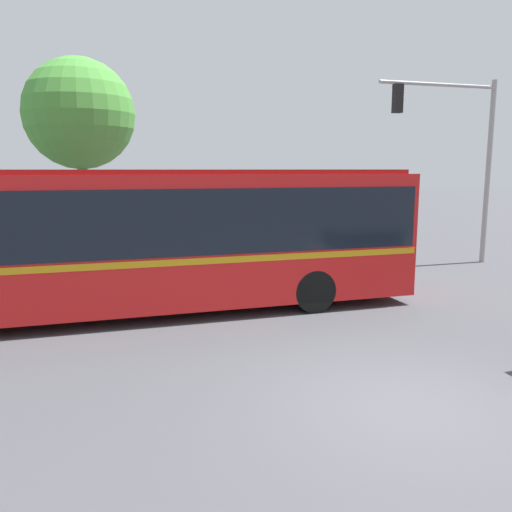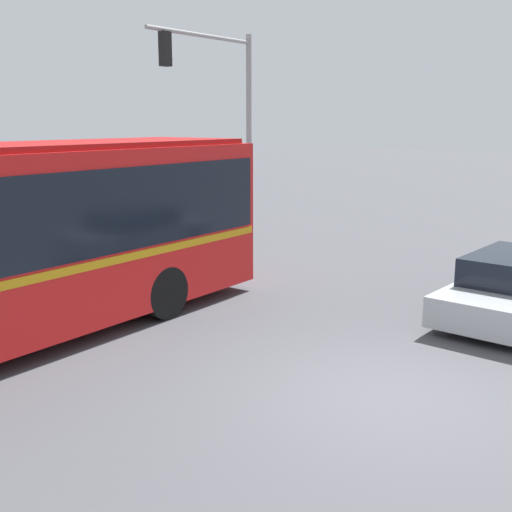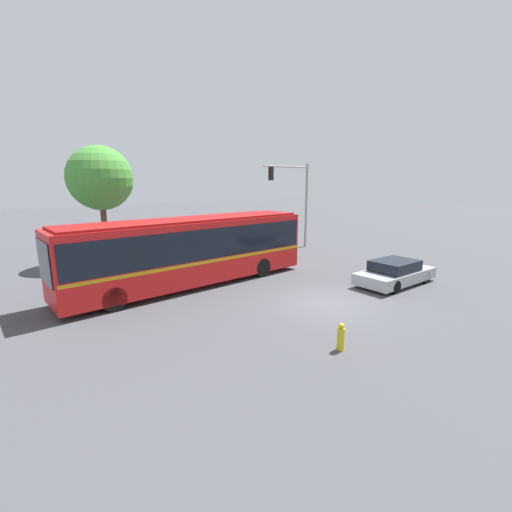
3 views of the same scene
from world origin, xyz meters
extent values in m
plane|color=#444449|center=(0.00, 0.00, 0.00)|extent=(140.00, 140.00, 0.00)
cube|color=red|center=(-2.89, 5.95, 1.72)|extent=(12.41, 2.65, 2.94)
cube|color=black|center=(-2.89, 5.95, 2.19)|extent=(12.16, 2.68, 1.41)
cube|color=#C68C14|center=(-2.89, 5.95, 1.37)|extent=(12.29, 2.68, 0.14)
cube|color=maroon|center=(-2.89, 5.95, 3.24)|extent=(11.91, 2.44, 0.10)
cylinder|color=black|center=(0.72, 4.87, 0.50)|extent=(1.00, 0.31, 1.00)
cylinder|color=black|center=(0.70, 7.10, 0.50)|extent=(1.00, 0.31, 1.00)
cylinder|color=gray|center=(9.10, 9.29, 3.15)|extent=(0.18, 0.18, 6.29)
cylinder|color=gray|center=(6.91, 9.29, 6.04)|extent=(4.39, 0.12, 0.12)
cube|color=black|center=(5.39, 9.29, 5.54)|extent=(0.30, 0.22, 0.90)
cylinder|color=red|center=(5.39, 9.41, 5.84)|extent=(0.18, 0.02, 0.18)
cylinder|color=yellow|center=(5.39, 9.41, 5.54)|extent=(0.18, 0.02, 0.18)
cylinder|color=green|center=(5.39, 9.41, 5.24)|extent=(0.18, 0.02, 0.18)
cube|color=#286028|center=(-1.52, 11.38, 0.47)|extent=(6.31, 1.14, 0.94)
cube|color=#B22D6B|center=(-1.52, 11.38, 1.18)|extent=(6.19, 1.08, 0.50)
cylinder|color=brown|center=(-4.52, 13.72, 1.91)|extent=(0.35, 0.35, 3.82)
sphere|color=#479338|center=(-4.52, 13.72, 5.21)|extent=(3.85, 3.85, 3.85)
camera|label=1|loc=(-3.93, -6.05, 3.29)|focal=36.52mm
camera|label=2|loc=(-7.37, -3.35, 3.66)|focal=44.23mm
camera|label=3|loc=(-11.19, -8.67, 4.99)|focal=24.33mm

